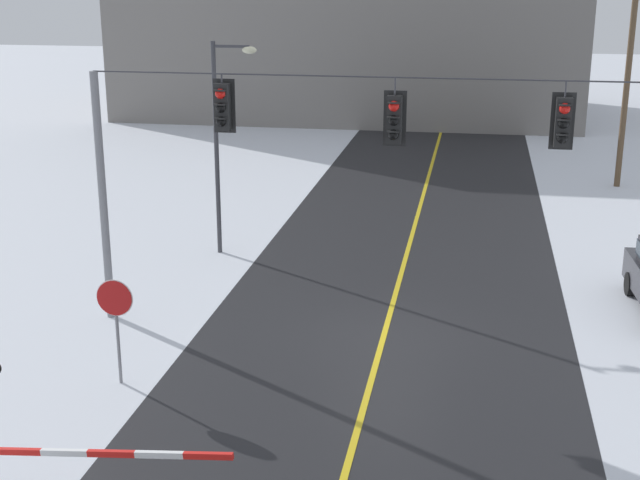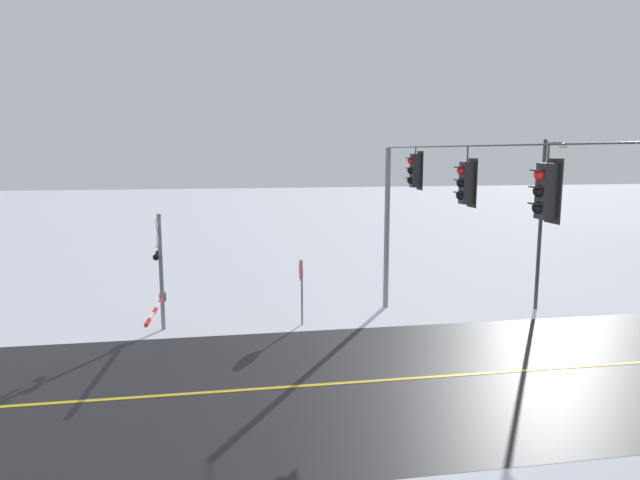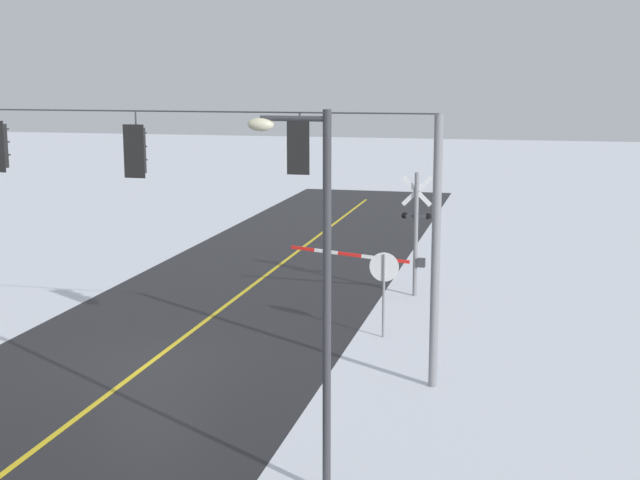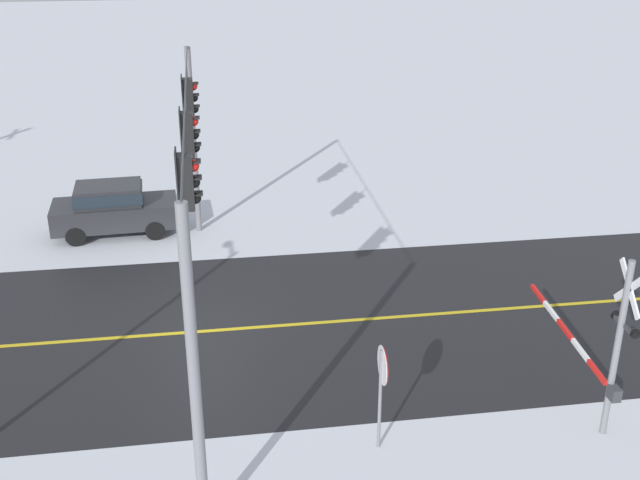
# 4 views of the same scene
# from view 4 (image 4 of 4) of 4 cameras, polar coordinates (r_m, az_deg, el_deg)

# --- Properties ---
(ground_plane) EXTENTS (160.00, 160.00, 0.00)m
(ground_plane) POSITION_cam_4_polar(r_m,az_deg,el_deg) (20.65, -8.69, -6.66)
(ground_plane) COLOR silver
(signal_span) EXTENTS (14.20, 0.47, 6.22)m
(signal_span) POSITION_cam_4_polar(r_m,az_deg,el_deg) (18.92, -9.43, 4.62)
(signal_span) COLOR gray
(signal_span) RESTS_ON ground
(stop_sign) EXTENTS (0.80, 0.09, 2.35)m
(stop_sign) POSITION_cam_4_polar(r_m,az_deg,el_deg) (15.58, 4.57, -9.88)
(stop_sign) COLOR gray
(stop_sign) RESTS_ON ground
(railroad_crossing) EXTENTS (4.61, 0.31, 4.00)m
(railroad_crossing) POSITION_cam_4_polar(r_m,az_deg,el_deg) (17.17, 20.34, -6.99)
(railroad_crossing) COLOR gray
(railroad_crossing) RESTS_ON ground
(parked_car_charcoal) EXTENTS (1.99, 4.27, 1.74)m
(parked_car_charcoal) POSITION_cam_4_polar(r_m,az_deg,el_deg) (26.94, -14.93, 2.36)
(parked_car_charcoal) COLOR #2D2D33
(parked_car_charcoal) RESTS_ON ground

